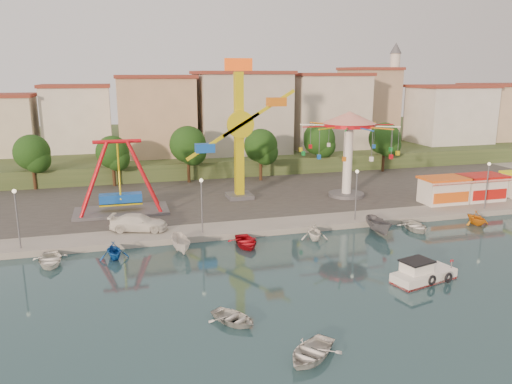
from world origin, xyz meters
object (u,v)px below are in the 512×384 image
object	(u,v)px
kamikaze_tower	(243,135)
wave_swinger	(349,135)
cabin_motorboat	(422,275)
pirate_ship_ride	(119,178)
van	(139,222)
rowboat_a	(233,318)

from	to	relation	value
kamikaze_tower	wave_swinger	world-z (taller)	kamikaze_tower
cabin_motorboat	pirate_ship_ride	bearing A→B (deg)	118.15
kamikaze_tower	cabin_motorboat	size ratio (longest dim) A/B	2.98
wave_swinger	van	distance (m)	27.29
pirate_ship_ride	kamikaze_tower	bearing A→B (deg)	10.22
wave_swinger	cabin_motorboat	world-z (taller)	wave_swinger
pirate_ship_ride	cabin_motorboat	distance (m)	32.49
wave_swinger	cabin_motorboat	xyz separation A→B (m)	(-5.18, -23.99, -7.71)
cabin_motorboat	van	size ratio (longest dim) A/B	1.01
wave_swinger	cabin_motorboat	distance (m)	25.73
cabin_motorboat	van	distance (m)	26.30
kamikaze_tower	rowboat_a	distance (m)	31.09
pirate_ship_ride	kamikaze_tower	xyz separation A→B (m)	(14.44, 2.60, 3.96)
pirate_ship_ride	van	xyz separation A→B (m)	(1.52, -7.04, -3.00)
rowboat_a	kamikaze_tower	bearing A→B (deg)	39.92
pirate_ship_ride	wave_swinger	size ratio (longest dim) A/B	0.86
rowboat_a	cabin_motorboat	bearing A→B (deg)	-25.21
rowboat_a	van	bearing A→B (deg)	69.64
kamikaze_tower	wave_swinger	bearing A→B (deg)	-10.98
cabin_motorboat	rowboat_a	size ratio (longest dim) A/B	1.69
pirate_ship_ride	cabin_motorboat	bearing A→B (deg)	-47.58
pirate_ship_ride	cabin_motorboat	world-z (taller)	pirate_ship_ride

